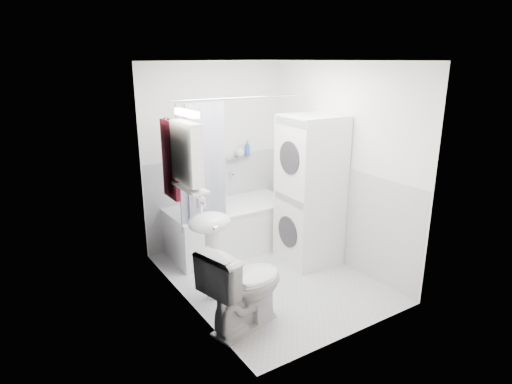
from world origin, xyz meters
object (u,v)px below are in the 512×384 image
bathtub (231,225)px  toilet (244,286)px  washer_dryer (310,191)px  sink (211,236)px

bathtub → toilet: (-0.73, -1.57, 0.07)m
washer_dryer → toilet: washer_dryer is taller
bathtub → toilet: 1.73m
washer_dryer → toilet: 1.67m
sink → toilet: (0.03, -0.60, -0.29)m
bathtub → sink: bearing=-128.6°
washer_dryer → toilet: size_ratio=2.16×
sink → washer_dryer: size_ratio=0.58×
sink → washer_dryer: bearing=7.1°
bathtub → washer_dryer: bearing=-49.8°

